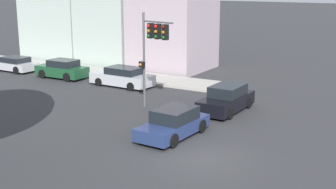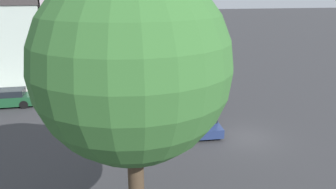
{
  "view_description": "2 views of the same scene",
  "coord_description": "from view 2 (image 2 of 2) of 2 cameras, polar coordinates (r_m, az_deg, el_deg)",
  "views": [
    {
      "loc": [
        -17.51,
        -8.75,
        7.69
      ],
      "look_at": [
        3.55,
        3.75,
        1.69
      ],
      "focal_mm": 50.0,
      "sensor_mm": 36.0,
      "label": 1
    },
    {
      "loc": [
        -19.06,
        9.19,
        9.67
      ],
      "look_at": [
        3.11,
        4.8,
        2.42
      ],
      "focal_mm": 35.0,
      "sensor_mm": 36.0,
      "label": 2
    }
  ],
  "objects": [
    {
      "name": "ground_plane",
      "position": [
        23.27,
        13.31,
        -7.28
      ],
      "size": [
        300.0,
        300.0,
        0.0
      ],
      "primitive_type": "plane",
      "color": "#333335"
    },
    {
      "name": "rowhouse_backdrop",
      "position": [
        38.6,
        -25.62,
        9.22
      ],
      "size": [
        6.62,
        19.31,
        10.76
      ],
      "color": "#B29EA8",
      "rests_on": "ground_plane"
    },
    {
      "name": "street_tree",
      "position": [
        11.32,
        -6.26,
        4.9
      ],
      "size": [
        6.88,
        6.88,
        10.63
      ],
      "color": "#423323",
      "rests_on": "ground_plane"
    },
    {
      "name": "traffic_signal",
      "position": [
        25.62,
        -4.06,
        5.47
      ],
      "size": [
        0.72,
        2.56,
        5.82
      ],
      "rotation": [
        0.0,
        0.0,
        2.94
      ],
      "color": "#515456",
      "rests_on": "ground_plane"
    },
    {
      "name": "crossing_car_0",
      "position": [
        23.82,
        6.04,
        -4.47
      ],
      "size": [
        4.43,
        2.14,
        1.45
      ],
      "rotation": [
        0.0,
        0.0,
        3.09
      ],
      "color": "navy",
      "rests_on": "ground_plane"
    },
    {
      "name": "crossing_car_1",
      "position": [
        29.01,
        3.55,
        -0.17
      ],
      "size": [
        4.57,
        2.02,
        1.59
      ],
      "rotation": [
        0.0,
        0.0,
        3.12
      ],
      "color": "black",
      "rests_on": "ground_plane"
    },
    {
      "name": "parked_car_0",
      "position": [
        30.5,
        -15.03,
        0.04
      ],
      "size": [
        2.13,
        4.84,
        1.45
      ],
      "rotation": [
        0.0,
        0.0,
        1.54
      ],
      "color": "#B7B7BC",
      "rests_on": "ground_plane"
    },
    {
      "name": "parked_car_1",
      "position": [
        31.41,
        -25.85,
        -0.6
      ],
      "size": [
        1.96,
        4.24,
        1.51
      ],
      "rotation": [
        0.0,
        0.0,
        1.58
      ],
      "color": "#194728",
      "rests_on": "ground_plane"
    }
  ]
}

